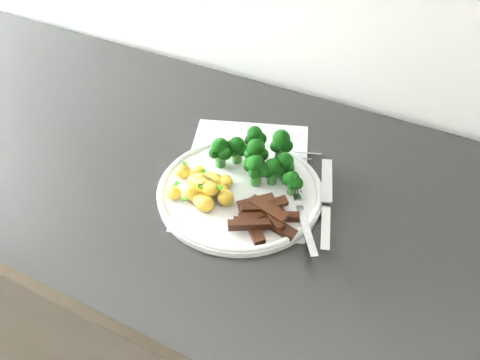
% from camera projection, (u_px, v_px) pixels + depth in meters
% --- Properties ---
extents(counter, '(2.43, 0.61, 0.91)m').
position_uv_depth(counter, '(279.00, 355.00, 1.10)').
color(counter, black).
rests_on(counter, ground).
extents(recipe_paper, '(0.30, 0.35, 0.00)m').
position_uv_depth(recipe_paper, '(245.00, 173.00, 0.85)').
color(recipe_paper, white).
rests_on(recipe_paper, counter).
extents(plate, '(0.27, 0.27, 0.02)m').
position_uv_depth(plate, '(240.00, 190.00, 0.81)').
color(plate, white).
rests_on(plate, counter).
extents(broccoli, '(0.17, 0.10, 0.07)m').
position_uv_depth(broccoli, '(259.00, 155.00, 0.82)').
color(broccoli, '#2B6421').
rests_on(broccoli, plate).
extents(potatoes, '(0.12, 0.10, 0.04)m').
position_uv_depth(potatoes, '(204.00, 187.00, 0.79)').
color(potatoes, '#E0BC4C').
rests_on(potatoes, plate).
extents(beef_strips, '(0.10, 0.10, 0.03)m').
position_uv_depth(beef_strips, '(263.00, 215.00, 0.75)').
color(beef_strips, black).
rests_on(beef_strips, plate).
extents(fork, '(0.10, 0.15, 0.02)m').
position_uv_depth(fork, '(304.00, 218.00, 0.75)').
color(fork, '#BABBBF').
rests_on(fork, plate).
extents(knife, '(0.08, 0.19, 0.02)m').
position_uv_depth(knife, '(326.00, 212.00, 0.77)').
color(knife, '#BABBBF').
rests_on(knife, plate).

